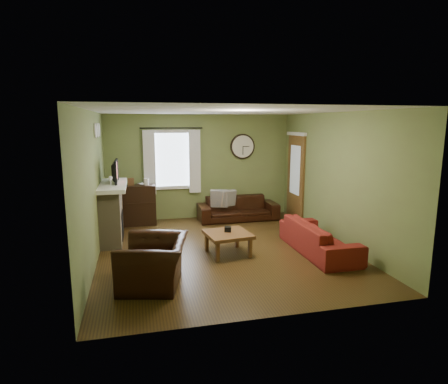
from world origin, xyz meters
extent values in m
cube|color=#3E2B12|center=(0.00, 0.00, 0.00)|extent=(4.60, 5.20, 0.00)
cube|color=white|center=(0.00, 0.00, 2.60)|extent=(4.60, 5.20, 0.00)
cube|color=olive|center=(-2.30, 0.00, 1.30)|extent=(0.00, 5.20, 2.60)
cube|color=olive|center=(2.30, 0.00, 1.30)|extent=(0.00, 5.20, 2.60)
cube|color=olive|center=(0.00, 2.60, 1.30)|extent=(4.60, 0.00, 2.60)
cube|color=olive|center=(0.00, -2.60, 1.30)|extent=(4.60, 0.00, 2.60)
cube|color=#947A5D|center=(-2.10, 1.15, 0.55)|extent=(0.40, 1.40, 1.10)
cube|color=black|center=(-1.91, 1.15, 0.30)|extent=(0.04, 0.60, 0.55)
cube|color=white|center=(-2.07, 1.15, 1.14)|extent=(0.58, 1.60, 0.08)
imported|color=black|center=(-2.05, 1.30, 1.35)|extent=(0.08, 0.60, 0.35)
cube|color=#994C3F|center=(-1.97, 1.30, 1.41)|extent=(0.02, 0.62, 0.36)
cylinder|color=white|center=(-2.28, 0.80, 2.25)|extent=(0.28, 0.28, 0.03)
cylinder|color=white|center=(-2.28, 1.15, 2.25)|extent=(0.28, 0.28, 0.03)
cylinder|color=white|center=(-2.28, 1.50, 2.25)|extent=(0.28, 0.28, 0.03)
cylinder|color=black|center=(-0.70, 2.48, 2.27)|extent=(0.03, 0.03, 1.50)
cube|color=white|center=(-1.25, 2.48, 1.45)|extent=(0.28, 0.04, 1.55)
cube|color=white|center=(-0.15, 2.48, 1.45)|extent=(0.28, 0.04, 1.55)
cube|color=brown|center=(2.27, 1.85, 1.05)|extent=(0.05, 0.90, 2.10)
imported|color=brown|center=(-1.51, 2.29, 0.96)|extent=(0.25, 0.27, 0.02)
imported|color=black|center=(0.87, 2.15, 0.29)|extent=(1.97, 0.77, 0.58)
cube|color=gray|center=(0.40, 2.20, 0.55)|extent=(0.45, 0.25, 0.43)
cube|color=gray|center=(0.63, 2.18, 0.55)|extent=(0.41, 0.25, 0.39)
imported|color=maroon|center=(1.70, -0.53, 0.29)|extent=(0.77, 1.98, 0.58)
imported|color=black|center=(-1.37, -1.28, 0.35)|extent=(1.17, 1.27, 0.70)
cube|color=black|center=(0.04, -0.18, 0.40)|extent=(0.15, 0.15, 0.09)
camera|label=1|loc=(-1.57, -6.65, 2.39)|focal=30.00mm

